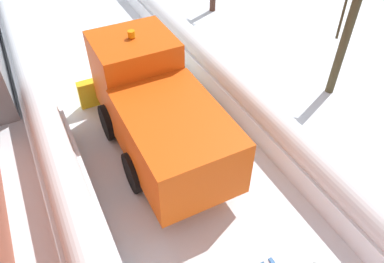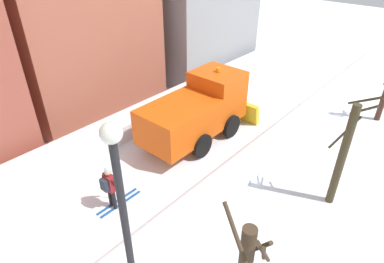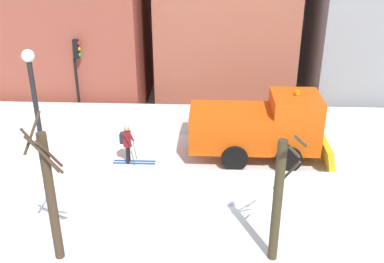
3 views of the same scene
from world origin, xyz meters
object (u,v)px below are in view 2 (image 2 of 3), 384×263
object	(u,v)px
street_lamp	(124,218)
bare_tree_mid	(343,154)
skier	(110,186)
plow_truck	(199,110)

from	to	relation	value
street_lamp	bare_tree_mid	distance (m)	7.92
skier	street_lamp	size ratio (longest dim) A/B	0.31
street_lamp	plow_truck	bearing A→B (deg)	120.36
plow_truck	bare_tree_mid	world-z (taller)	bare_tree_mid
plow_truck	street_lamp	bearing A→B (deg)	-59.64
skier	street_lamp	world-z (taller)	street_lamp
skier	street_lamp	distance (m)	5.04
bare_tree_mid	plow_truck	bearing A→B (deg)	178.67
plow_truck	street_lamp	size ratio (longest dim) A/B	1.02
bare_tree_mid	skier	bearing A→B (deg)	-136.53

